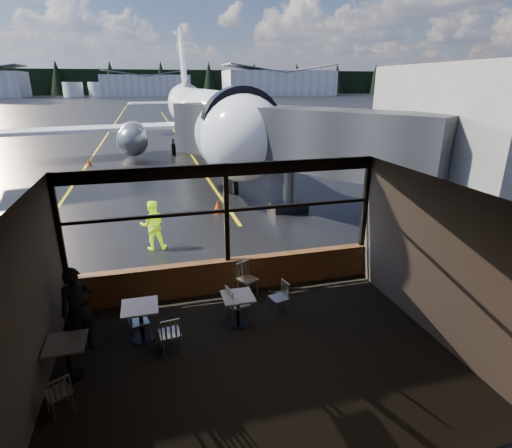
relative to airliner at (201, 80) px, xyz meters
name	(u,v)px	position (x,y,z in m)	size (l,w,h in m)	color
ground_plane	(150,102)	(-2.53, 97.80, -5.59)	(520.00, 520.00, 0.00)	black
carpet_floor	(257,359)	(-2.53, -25.20, -5.58)	(8.00, 6.00, 0.01)	black
ceiling	(258,195)	(-2.53, -25.20, -2.09)	(8.00, 6.00, 0.04)	#38332D
wall_left	(25,314)	(-6.53, -25.20, -3.84)	(0.04, 6.00, 3.50)	#534942
wall_right	(436,261)	(1.47, -25.20, -3.84)	(0.04, 6.00, 3.50)	#534942
wall_back	(322,396)	(-2.53, -28.20, -3.84)	(8.00, 0.04, 3.50)	#534942
window_sill	(228,276)	(-2.53, -22.20, -5.14)	(8.00, 0.28, 0.90)	#523018
window_header	(225,170)	(-2.53, -22.20, -2.24)	(8.00, 0.18, 0.30)	black
mullion_left	(58,228)	(-6.48, -22.20, -3.39)	(0.12, 0.12, 2.60)	black
mullion_centre	(226,214)	(-2.53, -22.20, -3.39)	(0.12, 0.12, 2.60)	black
mullion_right	(365,203)	(1.42, -22.20, -3.39)	(0.12, 0.12, 2.60)	black
window_transom	(226,211)	(-2.53, -22.20, -3.29)	(8.00, 0.10, 0.08)	black
airliner	(201,80)	(0.00, 0.00, 0.00)	(30.47, 36.57, 11.17)	white
jet_bridge	(288,160)	(1.07, -16.70, -3.12)	(9.26, 11.31, 4.94)	#2A2B2D
cafe_table_near	(238,310)	(-2.63, -23.87, -5.20)	(0.71, 0.71, 0.78)	gray
cafe_table_mid	(141,323)	(-4.79, -23.87, -5.16)	(0.77, 0.77, 0.84)	#9A958E
cafe_table_left	(69,360)	(-6.13, -24.75, -5.19)	(0.72, 0.72, 0.80)	#9E9891
chair_near_e	(279,298)	(-1.56, -23.64, -5.17)	(0.46, 0.46, 0.84)	#B5B0A4
chair_near_w	(237,304)	(-2.61, -23.75, -5.11)	(0.52, 0.52, 0.95)	#AFAA9E
chair_near_n	(248,280)	(-2.08, -22.60, -5.12)	(0.51, 0.51, 0.94)	beige
chair_mid_s	(170,334)	(-4.22, -24.47, -5.14)	(0.49, 0.49, 0.90)	beige
chair_mid_w	(139,322)	(-4.84, -23.80, -5.17)	(0.45, 0.45, 0.83)	#B2AEA0
chair_left_s	(58,393)	(-6.15, -25.64, -5.18)	(0.44, 0.44, 0.81)	beige
passenger	(78,310)	(-6.00, -23.88, -4.65)	(0.69, 0.45, 1.88)	black
ground_crew	(153,225)	(-4.39, -18.63, -4.74)	(0.83, 0.64, 1.70)	#BFF219
cone_nose	(218,206)	(-1.58, -15.19, -5.31)	(0.40, 0.40, 0.55)	#FF5408
cone_wing	(89,162)	(-8.38, -2.04, -5.36)	(0.32, 0.32, 0.45)	#EF5D07
terminal_annex	(480,151)	(7.47, -19.70, -2.59)	(5.00, 7.00, 6.00)	gray
hangar_mid	(146,84)	(-2.53, 162.80, -0.59)	(38.00, 15.00, 10.00)	silver
hangar_right	(279,82)	(57.47, 155.80, 0.41)	(50.00, 20.00, 12.00)	silver
fuel_tank_a	(73,90)	(-32.53, 159.80, -2.59)	(8.00, 8.00, 6.00)	silver
fuel_tank_b	(98,89)	(-22.53, 159.80, -2.59)	(8.00, 8.00, 6.00)	silver
fuel_tank_c	(123,89)	(-12.53, 159.80, -2.59)	(8.00, 8.00, 6.00)	silver
treeline	(145,82)	(-2.53, 187.80, 0.41)	(360.00, 3.00, 12.00)	black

